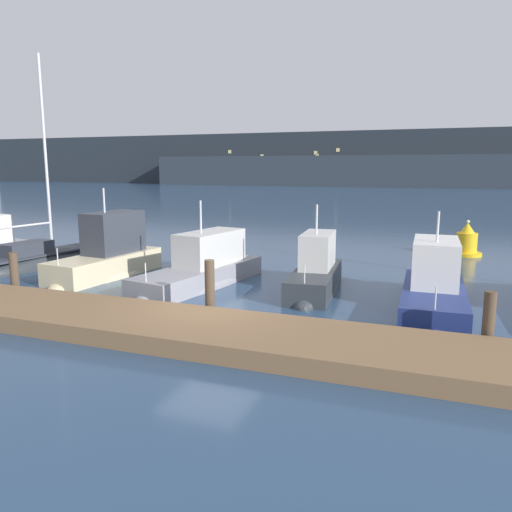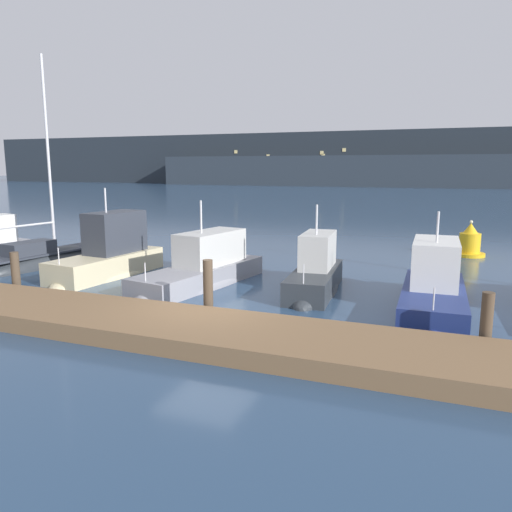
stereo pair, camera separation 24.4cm
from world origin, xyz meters
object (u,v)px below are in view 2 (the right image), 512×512
motorboat_berth_4 (202,276)px  channel_buoy (470,243)px  sailboat_berth_2 (45,263)px  motorboat_berth_6 (433,296)px  motorboat_berth_3 (109,262)px  motorboat_berth_5 (315,282)px

motorboat_berth_4 → channel_buoy: motorboat_berth_4 is taller
sailboat_berth_2 → channel_buoy: 19.90m
motorboat_berth_6 → channel_buoy: size_ratio=3.42×
motorboat_berth_3 → channel_buoy: bearing=36.4°
sailboat_berth_2 → motorboat_berth_6: (16.25, -1.01, 0.29)m
sailboat_berth_2 → motorboat_berth_4: bearing=-5.2°
motorboat_berth_3 → motorboat_berth_6: motorboat_berth_3 is taller
channel_buoy → motorboat_berth_6: bearing=-97.2°
motorboat_berth_5 → motorboat_berth_6: bearing=-11.4°
motorboat_berth_3 → motorboat_berth_4: size_ratio=0.83×
sailboat_berth_2 → motorboat_berth_4: (8.16, -0.74, 0.20)m
motorboat_berth_4 → motorboat_berth_5: (4.16, 0.53, 0.02)m
motorboat_berth_6 → channel_buoy: bearing=82.8°
motorboat_berth_4 → motorboat_berth_3: bearing=178.8°
motorboat_berth_5 → motorboat_berth_6: 4.00m
motorboat_berth_4 → motorboat_berth_5: 4.20m
motorboat_berth_3 → channel_buoy: motorboat_berth_3 is taller
motorboat_berth_3 → channel_buoy: 16.89m
sailboat_berth_2 → channel_buoy: (17.55, 9.36, 0.52)m
motorboat_berth_5 → channel_buoy: motorboat_berth_5 is taller
motorboat_berth_3 → motorboat_berth_4: motorboat_berth_3 is taller
motorboat_berth_4 → motorboat_berth_5: motorboat_berth_4 is taller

